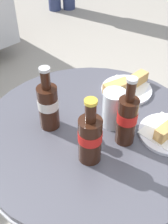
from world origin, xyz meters
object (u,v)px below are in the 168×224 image
(drinking_glass, at_px, (114,110))
(cola_bottle_left, at_px, (48,105))
(cola_bottle_right, at_px, (127,118))
(bistro_table, at_px, (91,156))
(cola_bottle_center, at_px, (90,137))
(lunch_plate_far, at_px, (126,87))

(drinking_glass, bearing_deg, cola_bottle_left, 137.01)
(cola_bottle_right, height_order, drinking_glass, cola_bottle_right)
(bistro_table, distance_m, drinking_glass, 0.23)
(bistro_table, bearing_deg, cola_bottle_right, -72.95)
(cola_bottle_left, bearing_deg, cola_bottle_center, -91.98)
(cola_bottle_center, bearing_deg, cola_bottle_left, 88.02)
(bistro_table, height_order, cola_bottle_left, cola_bottle_left)
(bistro_table, relative_size, drinking_glass, 5.84)
(bistro_table, xyz_separation_m, cola_bottle_center, (-0.10, -0.09, 0.24))
(cola_bottle_right, relative_size, lunch_plate_far, 1.16)
(bistro_table, distance_m, cola_bottle_right, 0.28)
(cola_bottle_left, distance_m, cola_bottle_right, 0.26)
(lunch_plate_far, bearing_deg, bistro_table, -168.19)
(cola_bottle_center, relative_size, drinking_glass, 1.67)
(cola_bottle_left, bearing_deg, lunch_plate_far, -10.06)
(cola_bottle_right, distance_m, cola_bottle_center, 0.14)
(cola_bottle_right, relative_size, drinking_glass, 1.79)
(cola_bottle_left, xyz_separation_m, cola_bottle_center, (-0.01, -0.20, -0.00))
(bistro_table, relative_size, lunch_plate_far, 3.80)
(cola_bottle_left, bearing_deg, cola_bottle_right, -60.75)
(cola_bottle_center, bearing_deg, cola_bottle_right, -11.92)
(cola_bottle_left, distance_m, lunch_plate_far, 0.36)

